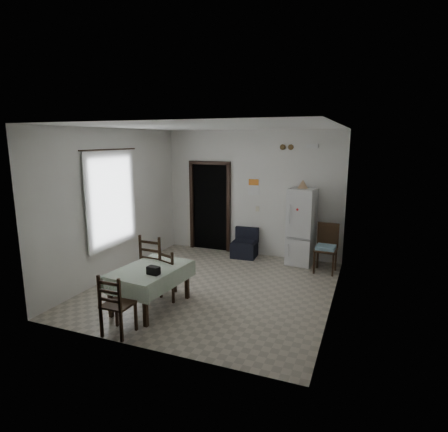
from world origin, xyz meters
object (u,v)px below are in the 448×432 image
dining_chair_far_left (157,263)px  dining_chair_far_right (174,273)px  fridge (301,227)px  dining_chair_near_head (118,304)px  navy_seat (244,243)px  dining_table (151,288)px  corner_chair (326,249)px

dining_chair_far_left → dining_chair_far_right: dining_chair_far_left is taller
dining_chair_far_right → fridge: bearing=-102.1°
dining_chair_far_left → dining_chair_near_head: size_ratio=1.19×
fridge → dining_chair_far_right: bearing=-116.3°
navy_seat → dining_table: bearing=-103.6°
dining_chair_far_left → dining_chair_far_right: bearing=165.0°
dining_table → dining_chair_far_left: 0.68m
navy_seat → dining_chair_far_left: bearing=-111.3°
dining_table → dining_chair_far_left: dining_chair_far_left is taller
navy_seat → corner_chair: bearing=-13.9°
dining_table → dining_chair_near_head: size_ratio=1.44×
corner_chair → dining_chair_far_right: 3.20m
navy_seat → dining_table: dining_table is taller
dining_chair_far_left → dining_chair_far_right: 0.44m
navy_seat → dining_table: (-0.56, -3.08, 0.00)m
navy_seat → dining_chair_far_left: dining_chair_far_left is taller
navy_seat → corner_chair: (1.87, -0.35, 0.17)m
corner_chair → dining_chair_far_left: bearing=-138.4°
fridge → dining_table: 3.63m
fridge → dining_chair_near_head: (-1.80, -3.98, -0.38)m
navy_seat → dining_chair_far_right: 2.64m
fridge → dining_chair_far_left: 3.26m
navy_seat → dining_chair_near_head: bearing=-100.6°
navy_seat → dining_chair_far_left: size_ratio=0.63×
fridge → dining_chair_far_left: bearing=-123.7°
corner_chair → dining_chair_far_right: bearing=-132.0°
dining_table → fridge: bearing=64.4°
dining_table → dining_chair_near_head: 0.91m
fridge → dining_table: size_ratio=1.29×
fridge → dining_chair_far_left: size_ratio=1.56×
corner_chair → dining_table: size_ratio=0.77×
navy_seat → dining_chair_far_right: (-0.40, -2.61, 0.11)m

